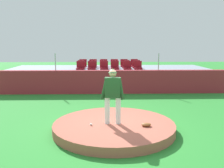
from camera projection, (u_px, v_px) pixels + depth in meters
name	position (u px, v px, depth m)	size (l,w,h in m)	color
ground_plane	(114.00, 131.00, 7.92)	(60.00, 60.00, 0.00)	#2A842F
pitchers_mound	(114.00, 127.00, 7.90)	(3.86, 3.86, 0.27)	#AE5A48
pitcher	(113.00, 92.00, 7.63)	(0.75, 0.30, 1.75)	silver
baseball	(91.00, 124.00, 7.60)	(0.07, 0.07, 0.07)	white
fielding_glove	(146.00, 125.00, 7.51)	(0.30, 0.20, 0.11)	brown
brick_barrier	(110.00, 82.00, 13.81)	(12.90, 0.40, 1.30)	maroon
fence_post_left	(55.00, 62.00, 13.55)	(0.06, 0.06, 0.94)	silver
fence_post_right	(159.00, 62.00, 13.71)	(0.06, 0.06, 0.94)	silver
bleacher_platform	(109.00, 77.00, 16.34)	(12.48, 3.57, 1.22)	gray
stadium_chair_0	(80.00, 67.00, 14.92)	(0.48, 0.44, 0.50)	maroon
stadium_chair_1	(92.00, 67.00, 14.97)	(0.48, 0.44, 0.50)	maroon
stadium_chair_2	(104.00, 67.00, 14.99)	(0.48, 0.44, 0.50)	maroon
stadium_chair_3	(115.00, 67.00, 14.98)	(0.48, 0.44, 0.50)	maroon
stadium_chair_4	(127.00, 67.00, 14.99)	(0.48, 0.44, 0.50)	maroon
stadium_chair_5	(138.00, 67.00, 15.03)	(0.48, 0.44, 0.50)	maroon
stadium_chair_6	(81.00, 66.00, 15.79)	(0.48, 0.44, 0.50)	maroon
stadium_chair_7	(93.00, 65.00, 15.85)	(0.48, 0.44, 0.50)	maroon
stadium_chair_8	(104.00, 65.00, 15.87)	(0.48, 0.44, 0.50)	maroon
stadium_chair_9	(115.00, 65.00, 15.86)	(0.48, 0.44, 0.50)	maroon
stadium_chair_10	(126.00, 65.00, 15.90)	(0.48, 0.44, 0.50)	maroon
stadium_chair_11	(136.00, 65.00, 15.89)	(0.48, 0.44, 0.50)	maroon
stadium_chair_12	(83.00, 64.00, 16.69)	(0.48, 0.44, 0.50)	maroon
stadium_chair_13	(93.00, 64.00, 16.70)	(0.48, 0.44, 0.50)	maroon
stadium_chair_14	(104.00, 64.00, 16.73)	(0.48, 0.44, 0.50)	maroon
stadium_chair_15	(114.00, 64.00, 16.75)	(0.48, 0.44, 0.50)	maroon
stadium_chair_16	(124.00, 64.00, 16.76)	(0.48, 0.44, 0.50)	maroon
stadium_chair_17	(134.00, 64.00, 16.83)	(0.48, 0.44, 0.50)	maroon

